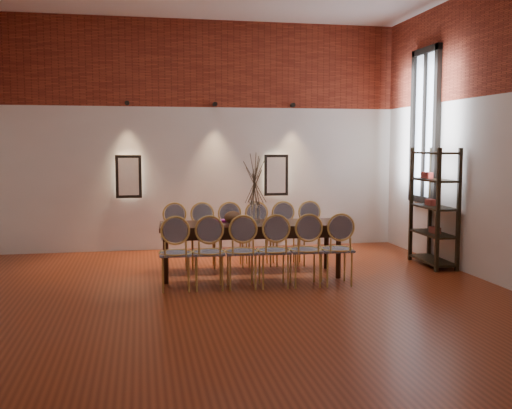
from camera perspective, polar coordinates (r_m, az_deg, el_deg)
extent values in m
cube|color=maroon|center=(7.39, -2.07, -8.80)|extent=(7.00, 7.00, 0.02)
cube|color=silver|center=(10.68, -5.07, 6.52)|extent=(7.00, 0.10, 4.00)
cube|color=silver|center=(3.70, 6.44, 8.17)|extent=(7.00, 0.10, 4.00)
cube|color=silver|center=(8.47, 22.51, 6.34)|extent=(0.10, 7.00, 4.00)
cube|color=maroon|center=(10.71, -5.09, 13.23)|extent=(7.00, 0.02, 1.50)
cube|color=maroon|center=(8.55, 22.43, 14.77)|extent=(0.02, 7.00, 1.50)
cube|color=#FFEAC6|center=(10.54, -12.03, 2.62)|extent=(0.36, 0.06, 0.66)
cube|color=#FFEAC6|center=(10.81, 1.90, 2.82)|extent=(0.36, 0.06, 0.66)
cylinder|color=black|center=(10.52, -12.18, 9.43)|extent=(0.08, 0.10, 0.08)
cylinder|color=black|center=(10.60, -3.93, 9.51)|extent=(0.08, 0.10, 0.08)
cylinder|color=black|center=(10.86, 3.52, 9.42)|extent=(0.08, 0.10, 0.08)
cube|color=silver|center=(10.16, 15.85, 7.22)|extent=(0.02, 0.78, 2.38)
cube|color=black|center=(10.15, 15.75, 7.22)|extent=(0.08, 0.90, 2.50)
cube|color=black|center=(10.15, 15.75, 7.22)|extent=(0.06, 0.06, 2.40)
cube|color=black|center=(8.45, -0.52, -4.30)|extent=(2.56, 0.94, 0.75)
cylinder|color=silver|center=(8.38, -0.12, -0.75)|extent=(0.14, 0.14, 0.30)
ellipsoid|color=brown|center=(8.30, -2.22, -1.23)|extent=(0.24, 0.24, 0.18)
cube|color=#97136F|center=(8.55, -2.99, -1.54)|extent=(0.27, 0.19, 0.03)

